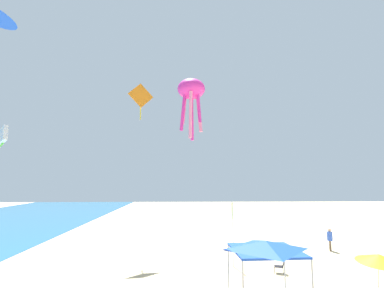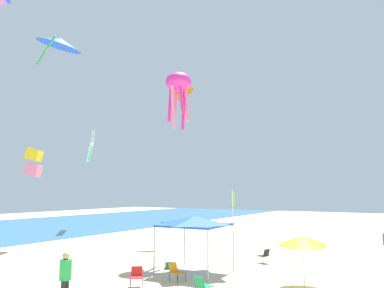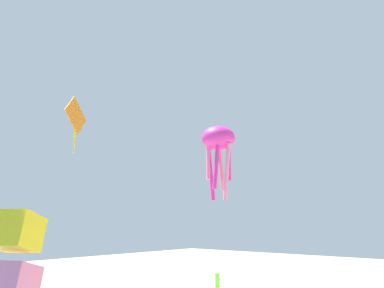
{
  "view_description": "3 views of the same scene",
  "coord_description": "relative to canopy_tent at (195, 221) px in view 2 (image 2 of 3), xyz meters",
  "views": [
    {
      "loc": [
        -16.98,
        7.73,
        5.71
      ],
      "look_at": [
        0.51,
        7.18,
        7.91
      ],
      "focal_mm": 26.91,
      "sensor_mm": 36.0,
      "label": 1
    },
    {
      "loc": [
        -20.31,
        -6.58,
        4.13
      ],
      "look_at": [
        0.51,
        6.03,
        7.14
      ],
      "focal_mm": 35.9,
      "sensor_mm": 36.0,
      "label": 2
    },
    {
      "loc": [
        -11.14,
        23.24,
        7.13
      ],
      "look_at": [
        0.51,
        9.6,
        10.76
      ],
      "focal_mm": 36.11,
      "sensor_mm": 36.0,
      "label": 3
    }
  ],
  "objects": [
    {
      "name": "ground",
      "position": [
        2.9,
        -3.78,
        -2.63
      ],
      "size": [
        120.0,
        120.0,
        0.1
      ],
      "primitive_type": "cube",
      "color": "#D6BC8C"
    },
    {
      "name": "canopy_tent",
      "position": [
        0.0,
        0.0,
        0.0
      ],
      "size": [
        3.24,
        3.2,
        2.85
      ],
      "rotation": [
        0.0,
        0.0,
        0.04
      ],
      "color": "#B7B7BC",
      "rests_on": "ground"
    },
    {
      "name": "beach_umbrella",
      "position": [
        0.08,
        -5.53,
        -0.62
      ],
      "size": [
        2.1,
        2.08,
        2.28
      ],
      "color": "silver",
      "rests_on": "ground"
    },
    {
      "name": "folding_chair_facing_ocean",
      "position": [
        -2.11,
        -0.22,
        -2.11
      ],
      "size": [
        0.63,
        0.71,
        0.82
      ],
      "rotation": [
        0.0,
        0.0,
        6.1
      ],
      "color": "black",
      "rests_on": "ground"
    },
    {
      "name": "folding_chair_near_cooler",
      "position": [
        -3.77,
        0.74,
        -2.11
      ],
      "size": [
        0.81,
        0.79,
        0.82
      ],
      "rotation": [
        0.0,
        0.0,
        5.37
      ],
      "color": "black",
      "rests_on": "ground"
    },
    {
      "name": "folding_chair_left_of_tent",
      "position": [
        4.3,
        -2.12,
        -2.11
      ],
      "size": [
        0.68,
        0.75,
        0.82
      ],
      "rotation": [
        0.0,
        0.0,
        2.83
      ],
      "color": "black",
      "rests_on": "ground"
    },
    {
      "name": "folding_chair_right_of_tent",
      "position": [
        -3.77,
        -2.59,
        -2.11
      ],
      "size": [
        0.74,
        0.66,
        0.82
      ],
      "rotation": [
        0.0,
        0.0,
        1.3
      ],
      "color": "black",
      "rests_on": "ground"
    },
    {
      "name": "cooler_box",
      "position": [
        0.25,
        1.78,
        -2.38
      ],
      "size": [
        0.74,
        0.71,
        0.4
      ],
      "color": "#1E8C4C",
      "rests_on": "ground"
    },
    {
      "name": "banner_flag",
      "position": [
        5.83,
        0.56,
        -0.02
      ],
      "size": [
        0.36,
        0.06,
        4.29
      ],
      "color": "silver",
      "rests_on": "ground"
    },
    {
      "name": "person_kite_handler",
      "position": [
        -7.24,
        1.3,
        -1.47
      ],
      "size": [
        0.47,
        0.45,
        1.88
      ],
      "rotation": [
        0.0,
        0.0,
        3.62
      ],
      "color": "black",
      "rests_on": "ground"
    },
    {
      "name": "kite_box_yellow",
      "position": [
        1.2,
        14.96,
        3.74
      ],
      "size": [
        1.39,
        1.46,
        2.23
      ],
      "rotation": [
        0.0,
        0.0,
        0.51
      ],
      "color": "yellow"
    },
    {
      "name": "kite_parafoil_white",
      "position": [
        13.53,
        21.79,
        6.51
      ],
      "size": [
        3.78,
        4.26,
        3.21
      ],
      "rotation": [
        0.0,
        0.0,
        0.88
      ],
      "color": "white"
    },
    {
      "name": "kite_octopus_magenta",
      "position": [
        3.62,
        3.44,
        8.67
      ],
      "size": [
        1.75,
        1.75,
        3.88
      ],
      "rotation": [
        0.0,
        0.0,
        4.09
      ],
      "color": "#E02D9E"
    },
    {
      "name": "kite_diamond_orange",
      "position": [
        10.52,
        7.67,
        10.37
      ],
      "size": [
        1.11,
        2.08,
        3.31
      ],
      "rotation": [
        0.0,
        0.0,
        5.04
      ],
      "color": "orange"
    },
    {
      "name": "kite_delta_blue",
      "position": [
        5.51,
        17.93,
        15.35
      ],
      "size": [
        4.71,
        4.75,
        3.54
      ],
      "rotation": [
        0.0,
        0.0,
        0.16
      ],
      "color": "blue"
    }
  ]
}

